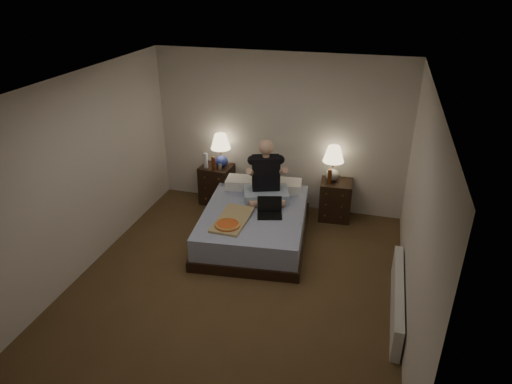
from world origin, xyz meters
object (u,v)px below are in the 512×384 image
(beer_bottle_right, at_px, (330,176))
(laptop, at_px, (270,208))
(lamp_left, at_px, (221,151))
(beer_bottle_left, at_px, (213,163))
(pizza_box, at_px, (228,225))
(bed, at_px, (254,225))
(radiator, at_px, (397,298))
(person, at_px, (266,171))
(nightstand_left, at_px, (217,184))
(nightstand_right, at_px, (335,200))
(soda_can, at_px, (220,167))
(water_bottle, at_px, (206,161))
(lamp_right, at_px, (333,164))

(beer_bottle_right, bearing_deg, laptop, -125.28)
(lamp_left, height_order, laptop, lamp_left)
(beer_bottle_left, bearing_deg, pizza_box, -63.09)
(bed, distance_m, radiator, 2.28)
(person, bearing_deg, nightstand_left, 129.32)
(bed, height_order, beer_bottle_left, beer_bottle_left)
(nightstand_right, bearing_deg, soda_can, 178.91)
(laptop, bearing_deg, radiator, -45.16)
(nightstand_left, bearing_deg, person, -28.10)
(nightstand_right, relative_size, person, 0.67)
(beer_bottle_right, distance_m, person, 1.03)
(laptop, bearing_deg, lamp_left, 119.46)
(lamp_left, bearing_deg, beer_bottle_left, -115.51)
(beer_bottle_left, relative_size, radiator, 0.14)
(nightstand_left, bearing_deg, beer_bottle_left, -82.48)
(soda_can, distance_m, laptop, 1.45)
(water_bottle, height_order, beer_bottle_left, water_bottle)
(beer_bottle_left, height_order, pizza_box, beer_bottle_left)
(nightstand_right, distance_m, laptop, 1.35)
(bed, relative_size, nightstand_right, 3.03)
(lamp_right, bearing_deg, pizza_box, -127.13)
(water_bottle, bearing_deg, beer_bottle_right, -0.15)
(bed, distance_m, nightstand_left, 1.36)
(beer_bottle_left, bearing_deg, nightstand_left, 93.74)
(nightstand_right, height_order, person, person)
(beer_bottle_left, xyz_separation_m, laptop, (1.17, -0.93, -0.17))
(nightstand_left, relative_size, beer_bottle_left, 2.83)
(beer_bottle_left, bearing_deg, lamp_left, 64.49)
(lamp_left, xyz_separation_m, laptop, (1.09, -1.09, -0.34))
(bed, bearing_deg, laptop, -28.57)
(beer_bottle_right, distance_m, laptop, 1.21)
(water_bottle, relative_size, pizza_box, 0.33)
(soda_can, xyz_separation_m, person, (0.90, -0.51, 0.24))
(pizza_box, bearing_deg, radiator, -11.52)
(water_bottle, height_order, person, person)
(lamp_right, bearing_deg, beer_bottle_left, -175.10)
(bed, height_order, water_bottle, water_bottle)
(lamp_left, height_order, lamp_right, lamp_left)
(lamp_right, distance_m, soda_can, 1.80)
(water_bottle, distance_m, beer_bottle_left, 0.16)
(person, relative_size, radiator, 0.58)
(beer_bottle_right, relative_size, laptop, 0.68)
(nightstand_left, bearing_deg, lamp_left, 3.77)
(nightstand_left, relative_size, lamp_left, 1.16)
(lamp_left, distance_m, pizza_box, 1.73)
(lamp_left, xyz_separation_m, soda_can, (0.02, -0.12, -0.23))
(water_bottle, xyz_separation_m, beer_bottle_right, (2.01, -0.01, -0.04))
(lamp_right, height_order, person, person)
(soda_can, bearing_deg, laptop, -42.23)
(bed, relative_size, laptop, 5.55)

